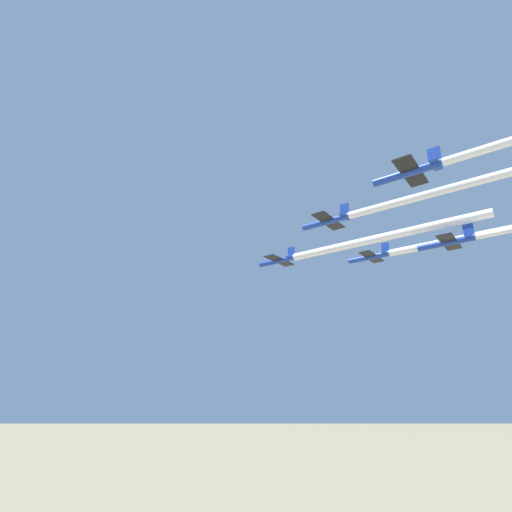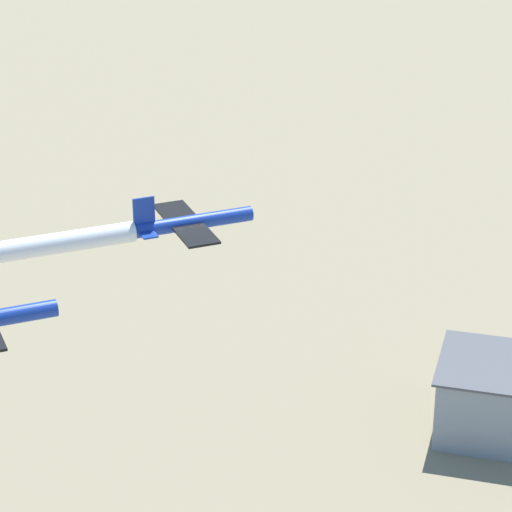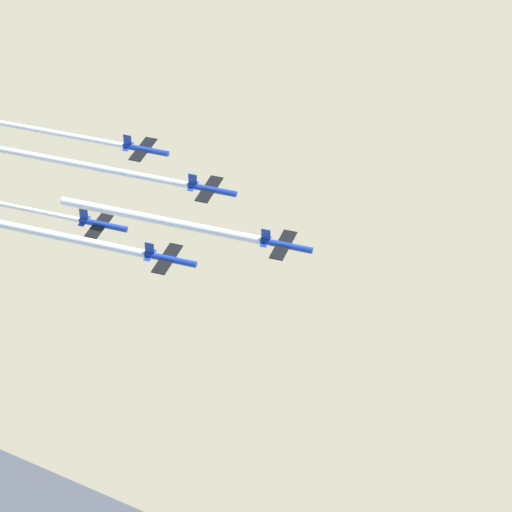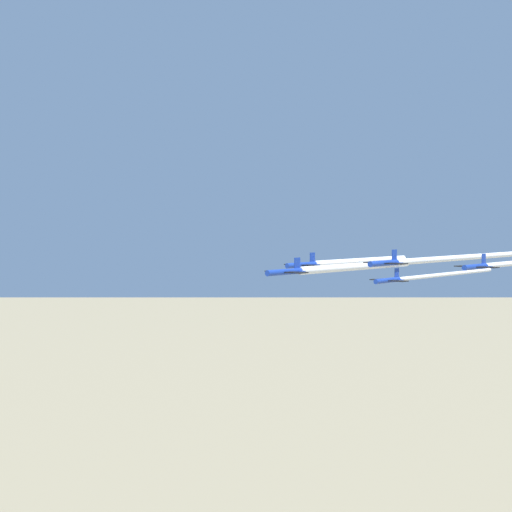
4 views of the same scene
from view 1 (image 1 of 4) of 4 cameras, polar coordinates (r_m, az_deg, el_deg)
name	(u,v)px [view 1 (image 1 of 4)]	position (r m, az deg, el deg)	size (l,w,h in m)	color
jet_0	(278,261)	(81.64, 3.22, -0.67)	(7.75, 7.63, 2.83)	#19389E
jet_1	(327,221)	(67.18, 10.17, 4.90)	(7.75, 7.63, 2.83)	#19389E
jet_2	(371,257)	(82.98, 16.04, -0.13)	(7.75, 7.63, 2.83)	#19389E
jet_3	(409,172)	(54.10, 21.04, 11.11)	(7.75, 7.63, 2.83)	#19389E
jet_4	(448,242)	(69.52, 25.73, 1.79)	(7.75, 7.63, 2.83)	#19389E
smoke_trail_0	(380,238)	(72.94, 17.31, 2.47)	(28.51, 22.13, 1.40)	white
smoke_trail_2	(485,234)	(78.90, 29.91, 2.73)	(27.03, 20.98, 1.32)	white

